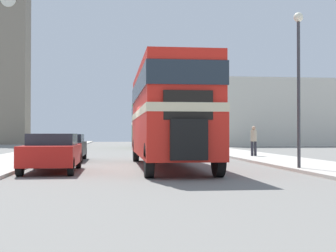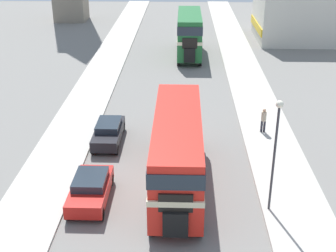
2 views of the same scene
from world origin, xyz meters
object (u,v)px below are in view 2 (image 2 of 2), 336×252
object	(u,v)px
bus_distant	(189,31)
car_parked_mid	(108,132)
pedestrian_walking	(264,119)
double_decker_bus	(177,145)
car_parked_near	(90,188)
street_lamp	(276,141)

from	to	relation	value
bus_distant	car_parked_mid	distance (m)	21.64
pedestrian_walking	car_parked_mid	bearing A→B (deg)	-171.01
pedestrian_walking	double_decker_bus	bearing A→B (deg)	-130.01
double_decker_bus	car_parked_near	distance (m)	5.10
car_parked_near	bus_distant	bearing A→B (deg)	79.13
pedestrian_walking	street_lamp	bearing A→B (deg)	-96.67
car_parked_near	street_lamp	bearing A→B (deg)	-3.79
pedestrian_walking	street_lamp	size ratio (longest dim) A/B	0.29
pedestrian_walking	bus_distant	bearing A→B (deg)	104.27
car_parked_mid	pedestrian_walking	distance (m)	10.47
street_lamp	double_decker_bus	bearing A→B (deg)	153.17
bus_distant	car_parked_mid	size ratio (longest dim) A/B	2.12
car_parked_mid	street_lamp	world-z (taller)	street_lamp
car_parked_near	pedestrian_walking	world-z (taller)	pedestrian_walking
car_parked_mid	street_lamp	size ratio (longest dim) A/B	0.74
double_decker_bus	pedestrian_walking	size ratio (longest dim) A/B	6.37
car_parked_near	street_lamp	xyz separation A→B (m)	(9.16, -0.61, 3.22)
bus_distant	car_parked_near	distance (m)	28.41
bus_distant	car_parked_near	size ratio (longest dim) A/B	2.20
double_decker_bus	street_lamp	size ratio (longest dim) A/B	1.86
car_parked_mid	pedestrian_walking	xyz separation A→B (m)	(10.34, 1.64, 0.36)
car_parked_mid	bus_distant	bearing A→B (deg)	75.35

